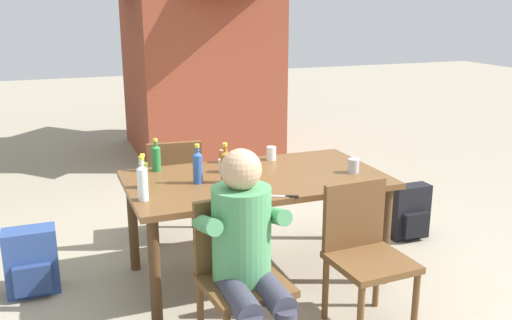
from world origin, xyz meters
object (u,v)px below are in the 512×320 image
(bottle_green, at_px, (156,157))
(bottle_clear, at_px, (142,182))
(cup_steel, at_px, (353,166))
(brick_kiosk, at_px, (199,48))
(chair_near_right, at_px, (364,248))
(chair_near_left, at_px, (239,269))
(cup_terracotta, at_px, (223,156))
(bottle_amber, at_px, (225,166))
(backpack_by_near_side, at_px, (410,213))
(backpack_by_far_side, at_px, (32,263))
(bottle_blue, at_px, (198,166))
(table_knife, at_px, (282,196))
(cup_white, at_px, (271,153))
(person_in_white_shirt, at_px, (246,249))
(chair_far_left, at_px, (174,185))
(cup_glass, at_px, (223,166))
(bottle_olive, at_px, (143,173))
(dining_table, at_px, (256,188))

(bottle_green, distance_m, bottle_clear, 0.63)
(bottle_green, relative_size, bottle_clear, 0.85)
(cup_steel, bearing_deg, brick_kiosk, 90.97)
(chair_near_right, relative_size, bottle_green, 3.72)
(chair_near_left, distance_m, cup_terracotta, 1.30)
(cup_terracotta, bearing_deg, bottle_amber, -106.05)
(chair_near_right, relative_size, backpack_by_near_side, 1.90)
(bottle_green, xyz_separation_m, backpack_by_far_side, (-0.89, -0.09, -0.63))
(chair_near_right, bearing_deg, bottle_blue, 135.13)
(cup_steel, relative_size, brick_kiosk, 0.04)
(chair_near_left, height_order, chair_near_right, same)
(chair_near_left, bearing_deg, backpack_by_near_side, 27.90)
(bottle_blue, distance_m, table_knife, 0.62)
(chair_near_right, xyz_separation_m, backpack_by_near_side, (1.05, 0.97, -0.27))
(cup_terracotta, distance_m, table_knife, 0.88)
(bottle_green, height_order, cup_terracotta, bottle_green)
(bottle_green, xyz_separation_m, bottle_amber, (0.37, -0.44, 0.02))
(cup_steel, height_order, cup_white, cup_white)
(chair_near_right, height_order, cup_white, chair_near_right)
(chair_near_right, height_order, backpack_by_far_side, chair_near_right)
(bottle_clear, xyz_separation_m, brick_kiosk, (1.42, 3.91, 0.47))
(cup_terracotta, bearing_deg, chair_near_right, -68.14)
(person_in_white_shirt, xyz_separation_m, cup_terracotta, (0.30, 1.33, 0.14))
(bottle_clear, xyz_separation_m, backpack_by_near_side, (2.25, 0.39, -0.65))
(bottle_green, bearing_deg, backpack_by_near_side, -5.70)
(chair_far_left, bearing_deg, cup_glass, -69.14)
(bottle_olive, height_order, backpack_by_near_side, bottle_olive)
(chair_far_left, xyz_separation_m, bottle_green, (-0.21, -0.40, 0.36))
(backpack_by_near_side, bearing_deg, chair_near_right, -137.05)
(bottle_blue, relative_size, cup_white, 2.61)
(chair_near_left, bearing_deg, person_in_white_shirt, -85.93)
(bottle_blue, xyz_separation_m, table_knife, (0.41, -0.45, -0.11))
(person_in_white_shirt, bearing_deg, bottle_clear, 120.77)
(chair_near_right, relative_size, bottle_clear, 3.15)
(dining_table, height_order, cup_glass, cup_glass)
(backpack_by_far_side, relative_size, brick_kiosk, 0.18)
(chair_near_left, bearing_deg, backpack_by_far_side, 135.03)
(chair_near_left, relative_size, bottle_blue, 3.26)
(bottle_blue, xyz_separation_m, brick_kiosk, (1.02, 3.69, 0.48))
(person_in_white_shirt, distance_m, backpack_by_near_side, 2.17)
(person_in_white_shirt, relative_size, cup_steel, 11.90)
(cup_terracotta, distance_m, backpack_by_far_side, 1.52)
(chair_near_right, relative_size, cup_white, 8.52)
(chair_far_left, xyz_separation_m, cup_white, (0.67, -0.42, 0.31))
(person_in_white_shirt, distance_m, table_knife, 0.61)
(brick_kiosk, bearing_deg, chair_far_left, -109.26)
(chair_near_right, distance_m, table_knife, 0.58)
(cup_white, bearing_deg, cup_steel, -51.39)
(cup_glass, distance_m, cup_white, 0.47)
(bottle_green, distance_m, cup_steel, 1.40)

